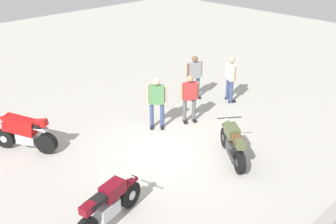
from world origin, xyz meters
TOP-DOWN VIEW (x-y plane):
  - ground_plane at (0.00, 0.00)m, footprint 40.00×40.00m
  - motorcycle_olive_vintage at (-1.08, 1.51)m, footprint 1.28×1.67m
  - motorcycle_red_sportbike at (2.85, -2.99)m, footprint 1.21×1.75m
  - motorcycle_maroon_cruiser at (2.98, 1.27)m, footprint 2.07×0.74m
  - person_in_gray_shirt at (-3.48, -2.13)m, footprint 0.64×0.42m
  - person_in_red_shirt at (-1.92, -0.93)m, footprint 0.61×0.47m
  - person_in_green_shirt at (-0.85, -1.35)m, footprint 0.56×0.55m
  - person_in_white_shirt at (-4.23, -1.04)m, footprint 0.49×0.62m

SIDE VIEW (x-z plane):
  - ground_plane at x=0.00m, z-range 0.00..0.00m
  - motorcycle_olive_vintage at x=-1.08m, z-range -0.05..1.02m
  - motorcycle_maroon_cruiser at x=2.98m, z-range -0.02..1.06m
  - motorcycle_red_sportbike at x=2.85m, z-range 0.02..1.17m
  - person_in_red_shirt at x=-1.92m, z-range 0.11..1.74m
  - person_in_gray_shirt at x=-3.48m, z-range 0.12..1.79m
  - person_in_green_shirt at x=-0.85m, z-range 0.13..1.84m
  - person_in_white_shirt at x=-4.23m, z-range 0.13..1.86m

